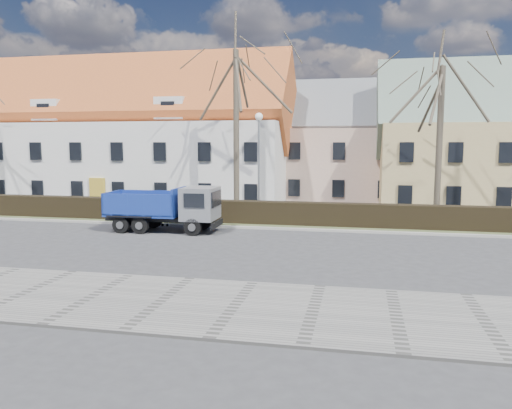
% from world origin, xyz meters
% --- Properties ---
extents(ground, '(120.00, 120.00, 0.00)m').
position_xyz_m(ground, '(0.00, 0.00, 0.00)').
color(ground, '#38383A').
extents(sidewalk_near, '(80.00, 5.00, 0.08)m').
position_xyz_m(sidewalk_near, '(0.00, -8.50, 0.04)').
color(sidewalk_near, gray).
rests_on(sidewalk_near, ground).
extents(curb_far, '(80.00, 0.30, 0.12)m').
position_xyz_m(curb_far, '(0.00, 4.60, 0.06)').
color(curb_far, '#9E9A91').
rests_on(curb_far, ground).
extents(grass_strip, '(80.00, 3.00, 0.10)m').
position_xyz_m(grass_strip, '(0.00, 6.20, 0.05)').
color(grass_strip, '#45502D').
rests_on(grass_strip, ground).
extents(hedge, '(60.00, 0.90, 1.30)m').
position_xyz_m(hedge, '(0.00, 6.00, 0.65)').
color(hedge, black).
rests_on(hedge, ground).
extents(building_white, '(26.80, 10.80, 9.50)m').
position_xyz_m(building_white, '(-13.00, 16.00, 4.75)').
color(building_white, white).
rests_on(building_white, ground).
extents(building_pink, '(10.80, 8.80, 8.00)m').
position_xyz_m(building_pink, '(4.00, 20.00, 4.00)').
color(building_pink, tan).
rests_on(building_pink, ground).
extents(building_yellow, '(18.80, 10.80, 8.50)m').
position_xyz_m(building_yellow, '(16.00, 17.00, 4.25)').
color(building_yellow, tan).
rests_on(building_yellow, ground).
extents(tree_1, '(9.20, 9.20, 12.65)m').
position_xyz_m(tree_1, '(-2.00, 8.50, 6.33)').
color(tree_1, '#494032').
rests_on(tree_1, ground).
extents(tree_2, '(8.00, 8.00, 11.00)m').
position_xyz_m(tree_2, '(10.00, 8.50, 5.50)').
color(tree_2, '#494032').
rests_on(tree_2, ground).
extents(dump_truck, '(6.26, 2.44, 2.49)m').
position_xyz_m(dump_truck, '(-4.81, 2.85, 1.24)').
color(dump_truck, navy).
rests_on(dump_truck, ground).
extents(streetlight, '(0.51, 0.51, 6.52)m').
position_xyz_m(streetlight, '(-0.25, 7.00, 3.26)').
color(streetlight, '#939598').
rests_on(streetlight, ground).
extents(cart_frame, '(0.67, 0.43, 0.58)m').
position_xyz_m(cart_frame, '(-5.34, 4.38, 0.29)').
color(cart_frame, silver).
rests_on(cart_frame, ground).
extents(parked_car_a, '(3.80, 2.44, 1.21)m').
position_xyz_m(parked_car_a, '(-9.50, 10.05, 0.60)').
color(parked_car_a, '#1A302B').
rests_on(parked_car_a, ground).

